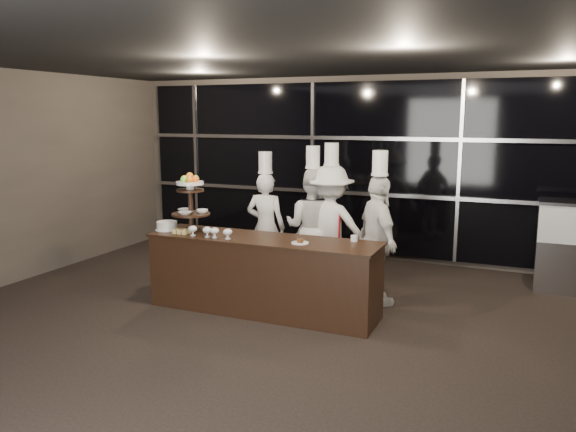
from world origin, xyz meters
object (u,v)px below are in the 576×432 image
at_px(chef_a, 266,225).
at_px(chef_c, 331,227).
at_px(chef_d, 378,239).
at_px(chef_b, 312,227).
at_px(layer_cake, 167,226).
at_px(buffet_counter, 263,275).
at_px(display_stand, 190,198).

xyz_separation_m(chef_a, chef_c, (0.98, -0.00, 0.05)).
xyz_separation_m(chef_a, chef_d, (1.75, -0.43, 0.03)).
distance_m(chef_b, chef_c, 0.27).
distance_m(layer_cake, chef_b, 1.98).
bearing_deg(buffet_counter, chef_d, 34.02).
relative_size(chef_c, chef_d, 1.03).
distance_m(chef_c, chef_d, 0.87).
bearing_deg(display_stand, layer_cake, -171.45).
height_order(chef_c, chef_d, chef_c).
distance_m(chef_a, chef_d, 1.80).
distance_m(buffet_counter, chef_d, 1.50).
bearing_deg(chef_d, chef_c, 151.12).
xyz_separation_m(chef_c, chef_d, (0.76, -0.42, -0.02)).
xyz_separation_m(buffet_counter, display_stand, (-1.00, -0.00, 0.87)).
distance_m(buffet_counter, chef_b, 1.31).
bearing_deg(display_stand, chef_c, 40.62).
bearing_deg(buffet_counter, display_stand, -179.99).
height_order(buffet_counter, chef_c, chef_c).
distance_m(layer_cake, chef_c, 2.19).
height_order(display_stand, chef_b, chef_b).
bearing_deg(buffet_counter, chef_a, 113.82).
xyz_separation_m(display_stand, chef_d, (2.20, 0.81, -0.50)).
height_order(buffet_counter, chef_d, chef_d).
distance_m(buffet_counter, layer_cake, 1.43).
bearing_deg(chef_a, layer_cake, -121.43).
xyz_separation_m(display_stand, chef_b, (1.17, 1.24, -0.50)).
relative_size(chef_a, chef_d, 0.96).
height_order(chef_a, chef_c, chef_c).
bearing_deg(chef_a, chef_d, -13.72).
relative_size(display_stand, chef_b, 0.38).
xyz_separation_m(display_stand, chef_c, (1.44, 1.23, -0.48)).
relative_size(layer_cake, chef_d, 0.15).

